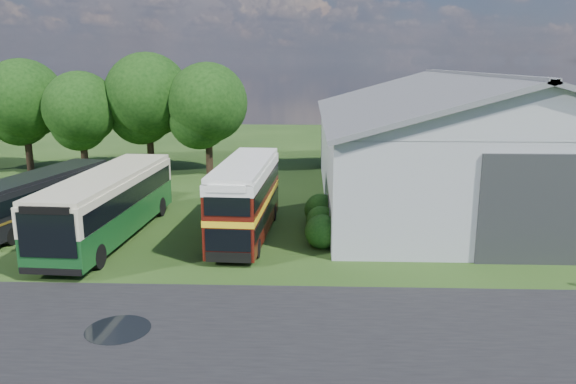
{
  "coord_description": "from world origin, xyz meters",
  "views": [
    {
      "loc": [
        4.89,
        -20.19,
        8.88
      ],
      "look_at": [
        3.86,
        8.0,
        2.28
      ],
      "focal_mm": 35.0,
      "sensor_mm": 36.0,
      "label": 1
    }
  ],
  "objects_px": {
    "bus_green_single": "(109,204)",
    "bus_maroon_double": "(246,200)",
    "storage_shed": "(466,136)",
    "bus_dark_single": "(40,197)"
  },
  "relations": [
    {
      "from": "bus_green_single",
      "to": "bus_maroon_double",
      "type": "bearing_deg",
      "value": 6.95
    },
    {
      "from": "bus_green_single",
      "to": "bus_maroon_double",
      "type": "distance_m",
      "value": 6.97
    },
    {
      "from": "bus_green_single",
      "to": "storage_shed",
      "type": "bearing_deg",
      "value": 27.16
    },
    {
      "from": "bus_green_single",
      "to": "bus_dark_single",
      "type": "xyz_separation_m",
      "value": [
        -4.73,
        2.42,
        -0.29
      ]
    },
    {
      "from": "bus_maroon_double",
      "to": "bus_dark_single",
      "type": "distance_m",
      "value": 11.86
    },
    {
      "from": "bus_maroon_double",
      "to": "bus_dark_single",
      "type": "xyz_separation_m",
      "value": [
        -11.69,
        1.99,
        -0.48
      ]
    },
    {
      "from": "storage_shed",
      "to": "bus_maroon_double",
      "type": "bearing_deg",
      "value": -147.45
    },
    {
      "from": "bus_dark_single",
      "to": "bus_green_single",
      "type": "bearing_deg",
      "value": -15.05
    },
    {
      "from": "bus_green_single",
      "to": "bus_dark_single",
      "type": "distance_m",
      "value": 5.33
    },
    {
      "from": "bus_maroon_double",
      "to": "bus_green_single",
      "type": "bearing_deg",
      "value": -172.92
    }
  ]
}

